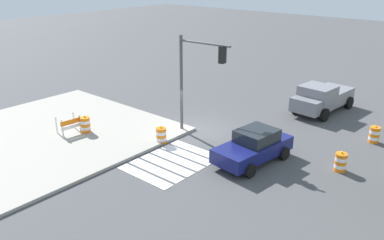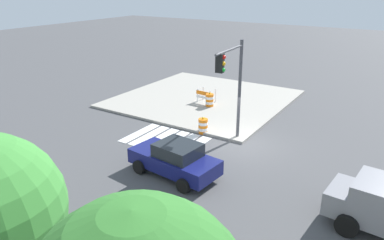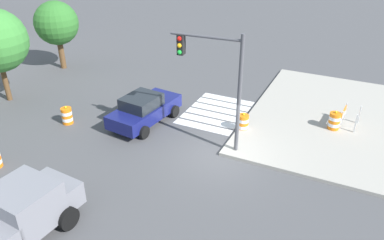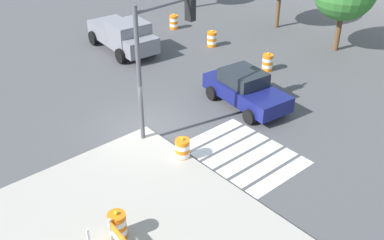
# 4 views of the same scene
# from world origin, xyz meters

# --- Properties ---
(ground_plane) EXTENTS (120.00, 120.00, 0.00)m
(ground_plane) POSITION_xyz_m (0.00, 0.00, 0.00)
(ground_plane) COLOR #474749
(sidewalk_corner) EXTENTS (12.00, 12.00, 0.15)m
(sidewalk_corner) POSITION_xyz_m (6.00, -6.00, 0.07)
(sidewalk_corner) COLOR #9E998E
(sidewalk_corner) RESTS_ON ground
(crosswalk_stripes) EXTENTS (4.35, 3.20, 0.02)m
(crosswalk_stripes) POSITION_xyz_m (4.00, 1.80, 0.01)
(crosswalk_stripes) COLOR silver
(crosswalk_stripes) RESTS_ON ground
(sports_car) EXTENTS (4.47, 2.49, 1.63)m
(sports_car) POSITION_xyz_m (1.23, 4.77, 0.81)
(sports_car) COLOR navy
(sports_car) RESTS_ON ground
(pickup_truck) EXTENTS (5.29, 2.68, 1.92)m
(pickup_truck) POSITION_xyz_m (-7.84, 4.22, 0.97)
(pickup_truck) COLOR slate
(pickup_truck) RESTS_ON ground
(traffic_barrel_near_corner) EXTENTS (0.56, 0.56, 1.02)m
(traffic_barrel_near_corner) POSITION_xyz_m (2.68, -0.23, 0.45)
(traffic_barrel_near_corner) COLOR orange
(traffic_barrel_near_corner) RESTS_ON ground
(traffic_barrel_median_near) EXTENTS (0.56, 0.56, 1.02)m
(traffic_barrel_median_near) POSITION_xyz_m (-5.08, 8.59, 0.45)
(traffic_barrel_median_near) COLOR orange
(traffic_barrel_median_near) RESTS_ON ground
(traffic_barrel_median_far) EXTENTS (0.56, 0.56, 1.02)m
(traffic_barrel_median_far) POSITION_xyz_m (-0.61, 8.47, 0.45)
(traffic_barrel_median_far) COLOR orange
(traffic_barrel_median_far) RESTS_ON ground
(traffic_barrel_on_sidewalk) EXTENTS (0.56, 0.56, 1.02)m
(traffic_barrel_on_sidewalk) POSITION_xyz_m (4.64, -4.44, 0.60)
(traffic_barrel_on_sidewalk) COLOR orange
(traffic_barrel_on_sidewalk) RESTS_ON sidewalk_corner
(construction_barricade) EXTENTS (1.30, 0.87, 1.00)m
(construction_barricade) POSITION_xyz_m (5.31, -4.94, 0.72)
(construction_barricade) COLOR silver
(construction_barricade) RESTS_ON sidewalk_corner
(traffic_light_pole) EXTENTS (0.55, 3.29, 5.50)m
(traffic_light_pole) POSITION_xyz_m (0.52, 0.53, 3.91)
(traffic_light_pole) COLOR #4C4C51
(traffic_light_pole) RESTS_ON sidewalk_corner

